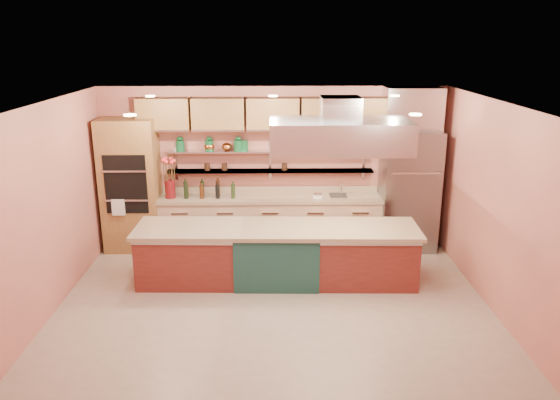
{
  "coord_description": "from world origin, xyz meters",
  "views": [
    {
      "loc": [
        -0.01,
        -6.92,
        3.62
      ],
      "look_at": [
        0.1,
        1.0,
        1.23
      ],
      "focal_mm": 35.0,
      "sensor_mm": 36.0,
      "label": 1
    }
  ],
  "objects_px": {
    "island": "(277,254)",
    "copper_kettle": "(227,147)",
    "refrigerator": "(409,190)",
    "flower_vase": "(170,189)",
    "green_canister": "(244,145)",
    "kitchen_scale": "(318,195)"
  },
  "relations": [
    {
      "from": "island",
      "to": "flower_vase",
      "type": "distance_m",
      "value": 2.37
    },
    {
      "from": "refrigerator",
      "to": "flower_vase",
      "type": "bearing_deg",
      "value": 179.86
    },
    {
      "from": "green_canister",
      "to": "copper_kettle",
      "type": "bearing_deg",
      "value": 180.0
    },
    {
      "from": "copper_kettle",
      "to": "refrigerator",
      "type": "bearing_deg",
      "value": -4.18
    },
    {
      "from": "island",
      "to": "green_canister",
      "type": "bearing_deg",
      "value": 110.73
    },
    {
      "from": "copper_kettle",
      "to": "green_canister",
      "type": "xyz_separation_m",
      "value": [
        0.3,
        0.0,
        0.02
      ]
    },
    {
      "from": "island",
      "to": "copper_kettle",
      "type": "height_order",
      "value": "copper_kettle"
    },
    {
      "from": "island",
      "to": "kitchen_scale",
      "type": "height_order",
      "value": "kitchen_scale"
    },
    {
      "from": "kitchen_scale",
      "to": "green_canister",
      "type": "distance_m",
      "value": 1.54
    },
    {
      "from": "kitchen_scale",
      "to": "copper_kettle",
      "type": "xyz_separation_m",
      "value": [
        -1.57,
        0.22,
        0.81
      ]
    },
    {
      "from": "refrigerator",
      "to": "green_canister",
      "type": "height_order",
      "value": "refrigerator"
    },
    {
      "from": "flower_vase",
      "to": "copper_kettle",
      "type": "relative_size",
      "value": 1.84
    },
    {
      "from": "flower_vase",
      "to": "green_canister",
      "type": "height_order",
      "value": "green_canister"
    },
    {
      "from": "refrigerator",
      "to": "green_canister",
      "type": "relative_size",
      "value": 11.75
    },
    {
      "from": "refrigerator",
      "to": "copper_kettle",
      "type": "relative_size",
      "value": 12.33
    },
    {
      "from": "refrigerator",
      "to": "kitchen_scale",
      "type": "relative_size",
      "value": 13.8
    },
    {
      "from": "flower_vase",
      "to": "green_canister",
      "type": "distance_m",
      "value": 1.48
    },
    {
      "from": "copper_kettle",
      "to": "green_canister",
      "type": "height_order",
      "value": "green_canister"
    },
    {
      "from": "flower_vase",
      "to": "green_canister",
      "type": "xyz_separation_m",
      "value": [
        1.27,
        0.22,
        0.72
      ]
    },
    {
      "from": "kitchen_scale",
      "to": "island",
      "type": "bearing_deg",
      "value": -129.65
    },
    {
      "from": "flower_vase",
      "to": "green_canister",
      "type": "bearing_deg",
      "value": 9.82
    },
    {
      "from": "refrigerator",
      "to": "island",
      "type": "xyz_separation_m",
      "value": [
        -2.3,
        -1.35,
        -0.62
      ]
    }
  ]
}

